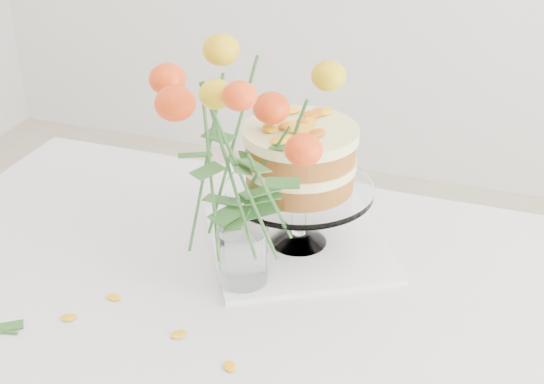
% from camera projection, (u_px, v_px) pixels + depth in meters
% --- Properties ---
extents(table, '(1.43, 0.93, 0.76)m').
position_uv_depth(table, '(275.00, 353.00, 1.23)').
color(table, tan).
rests_on(table, ground).
extents(napkin, '(0.42, 0.42, 0.01)m').
position_uv_depth(napkin, '(298.00, 244.00, 1.36)').
color(napkin, white).
rests_on(napkin, table).
extents(cake_stand, '(0.26, 0.26, 0.23)m').
position_uv_depth(cake_stand, '(300.00, 164.00, 1.28)').
color(cake_stand, white).
rests_on(cake_stand, napkin).
extents(rose_vase, '(0.32, 0.32, 0.42)m').
position_uv_depth(rose_vase, '(241.00, 152.00, 1.15)').
color(rose_vase, white).
rests_on(rose_vase, table).
extents(stray_petal_a, '(0.03, 0.02, 0.00)m').
position_uv_depth(stray_petal_a, '(179.00, 335.00, 1.14)').
color(stray_petal_a, '#FAAA0F').
rests_on(stray_petal_a, table).
extents(stray_petal_b, '(0.03, 0.02, 0.00)m').
position_uv_depth(stray_petal_b, '(230.00, 367.00, 1.08)').
color(stray_petal_b, '#FAAA0F').
rests_on(stray_petal_b, table).
extents(stray_petal_d, '(0.03, 0.02, 0.00)m').
position_uv_depth(stray_petal_d, '(114.00, 297.00, 1.23)').
color(stray_petal_d, '#FAAA0F').
rests_on(stray_petal_d, table).
extents(stray_petal_e, '(0.03, 0.02, 0.00)m').
position_uv_depth(stray_petal_e, '(68.00, 318.00, 1.18)').
color(stray_petal_e, '#FAAA0F').
rests_on(stray_petal_e, table).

